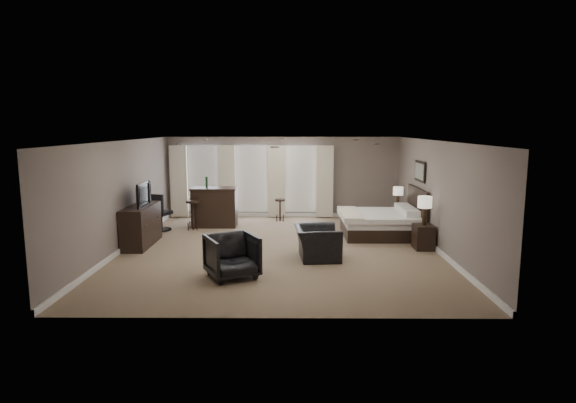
{
  "coord_description": "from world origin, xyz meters",
  "views": [
    {
      "loc": [
        0.29,
        -11.31,
        2.93
      ],
      "look_at": [
        0.2,
        0.4,
        1.1
      ],
      "focal_mm": 30.0,
      "sensor_mm": 36.0,
      "label": 1
    }
  ],
  "objects_px": {
    "tv": "(140,203)",
    "bar_counter": "(215,207)",
    "bed": "(376,212)",
    "bar_stool_right": "(280,210)",
    "nightstand_near": "(423,237)",
    "desk_chair": "(161,212)",
    "armchair_far": "(232,254)",
    "lamp_near": "(425,211)",
    "armchair_near": "(317,237)",
    "nightstand_far": "(397,216)",
    "dresser": "(141,226)",
    "lamp_far": "(398,197)",
    "bar_stool_left": "(193,215)"
  },
  "relations": [
    {
      "from": "nightstand_far",
      "to": "lamp_near",
      "type": "distance_m",
      "value": 2.98
    },
    {
      "from": "bed",
      "to": "nightstand_near",
      "type": "height_order",
      "value": "bed"
    },
    {
      "from": "bar_stool_left",
      "to": "lamp_far",
      "type": "bearing_deg",
      "value": 6.96
    },
    {
      "from": "lamp_far",
      "to": "desk_chair",
      "type": "relative_size",
      "value": 0.58
    },
    {
      "from": "tv",
      "to": "bar_counter",
      "type": "xyz_separation_m",
      "value": [
        1.47,
        2.27,
        -0.47
      ]
    },
    {
      "from": "nightstand_far",
      "to": "lamp_far",
      "type": "bearing_deg",
      "value": 0.0
    },
    {
      "from": "tv",
      "to": "armchair_near",
      "type": "height_order",
      "value": "tv"
    },
    {
      "from": "lamp_far",
      "to": "armchair_near",
      "type": "bearing_deg",
      "value": -124.78
    },
    {
      "from": "bar_stool_left",
      "to": "dresser",
      "type": "bearing_deg",
      "value": -116.62
    },
    {
      "from": "dresser",
      "to": "armchair_far",
      "type": "xyz_separation_m",
      "value": [
        2.58,
        -2.59,
        -0.03
      ]
    },
    {
      "from": "lamp_near",
      "to": "dresser",
      "type": "height_order",
      "value": "lamp_near"
    },
    {
      "from": "dresser",
      "to": "bar_counter",
      "type": "distance_m",
      "value": 2.7
    },
    {
      "from": "bed",
      "to": "nightstand_far",
      "type": "distance_m",
      "value": 1.74
    },
    {
      "from": "lamp_far",
      "to": "dresser",
      "type": "bearing_deg",
      "value": -159.68
    },
    {
      "from": "dresser",
      "to": "bar_stool_right",
      "type": "height_order",
      "value": "dresser"
    },
    {
      "from": "nightstand_far",
      "to": "bar_stool_left",
      "type": "relative_size",
      "value": 0.62
    },
    {
      "from": "nightstand_near",
      "to": "desk_chair",
      "type": "distance_m",
      "value": 7.19
    },
    {
      "from": "bar_counter",
      "to": "desk_chair",
      "type": "bearing_deg",
      "value": -158.23
    },
    {
      "from": "bar_stool_left",
      "to": "armchair_far",
      "type": "bearing_deg",
      "value": -69.39
    },
    {
      "from": "bed",
      "to": "bar_stool_right",
      "type": "relative_size",
      "value": 2.97
    },
    {
      "from": "nightstand_far",
      "to": "bar_counter",
      "type": "distance_m",
      "value": 5.47
    },
    {
      "from": "lamp_near",
      "to": "bar_counter",
      "type": "distance_m",
      "value": 6.05
    },
    {
      "from": "armchair_near",
      "to": "bar_stool_right",
      "type": "xyz_separation_m",
      "value": [
        -0.93,
        4.3,
        -0.14
      ]
    },
    {
      "from": "nightstand_far",
      "to": "bar_counter",
      "type": "xyz_separation_m",
      "value": [
        -5.45,
        -0.29,
        0.32
      ]
    },
    {
      "from": "nightstand_far",
      "to": "lamp_far",
      "type": "distance_m",
      "value": 0.57
    },
    {
      "from": "nightstand_near",
      "to": "armchair_far",
      "type": "height_order",
      "value": "armchair_far"
    },
    {
      "from": "nightstand_near",
      "to": "bar_stool_left",
      "type": "relative_size",
      "value": 0.7
    },
    {
      "from": "bed",
      "to": "lamp_near",
      "type": "xyz_separation_m",
      "value": [
        0.89,
        -1.45,
        0.29
      ]
    },
    {
      "from": "lamp_far",
      "to": "armchair_near",
      "type": "relative_size",
      "value": 0.56
    },
    {
      "from": "lamp_far",
      "to": "bar_counter",
      "type": "xyz_separation_m",
      "value": [
        -5.45,
        -0.29,
        -0.25
      ]
    },
    {
      "from": "lamp_near",
      "to": "tv",
      "type": "distance_m",
      "value": 6.93
    },
    {
      "from": "dresser",
      "to": "desk_chair",
      "type": "height_order",
      "value": "desk_chair"
    },
    {
      "from": "bar_stool_right",
      "to": "desk_chair",
      "type": "xyz_separation_m",
      "value": [
        -3.35,
        -1.41,
        0.19
      ]
    },
    {
      "from": "bed",
      "to": "armchair_near",
      "type": "height_order",
      "value": "bed"
    },
    {
      "from": "nightstand_far",
      "to": "bar_stool_left",
      "type": "distance_m",
      "value": 6.05
    },
    {
      "from": "bar_stool_right",
      "to": "nightstand_far",
      "type": "bearing_deg",
      "value": -8.69
    },
    {
      "from": "lamp_near",
      "to": "armchair_near",
      "type": "xyz_separation_m",
      "value": [
        -2.61,
        -0.86,
        -0.45
      ]
    },
    {
      "from": "bar_stool_left",
      "to": "bar_counter",
      "type": "bearing_deg",
      "value": 38.6
    },
    {
      "from": "lamp_far",
      "to": "bar_stool_right",
      "type": "bearing_deg",
      "value": 171.31
    },
    {
      "from": "dresser",
      "to": "tv",
      "type": "xyz_separation_m",
      "value": [
        0.0,
        -0.0,
        0.56
      ]
    },
    {
      "from": "bed",
      "to": "nightstand_far",
      "type": "bearing_deg",
      "value": 58.46
    },
    {
      "from": "bed",
      "to": "bar_counter",
      "type": "relative_size",
      "value": 1.53
    },
    {
      "from": "bed",
      "to": "armchair_far",
      "type": "relative_size",
      "value": 2.18
    },
    {
      "from": "tv",
      "to": "bar_counter",
      "type": "height_order",
      "value": "bar_counter"
    },
    {
      "from": "nightstand_near",
      "to": "armchair_far",
      "type": "xyz_separation_m",
      "value": [
        -4.34,
        -2.25,
        0.17
      ]
    },
    {
      "from": "bar_stool_right",
      "to": "bar_stool_left",
      "type": "bearing_deg",
      "value": -152.62
    },
    {
      "from": "desk_chair",
      "to": "bar_counter",
      "type": "bearing_deg",
      "value": -138.56
    },
    {
      "from": "bar_counter",
      "to": "lamp_near",
      "type": "bearing_deg",
      "value": -25.54
    },
    {
      "from": "armchair_near",
      "to": "desk_chair",
      "type": "relative_size",
      "value": 1.03
    },
    {
      "from": "nightstand_near",
      "to": "lamp_near",
      "type": "height_order",
      "value": "lamp_near"
    }
  ]
}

